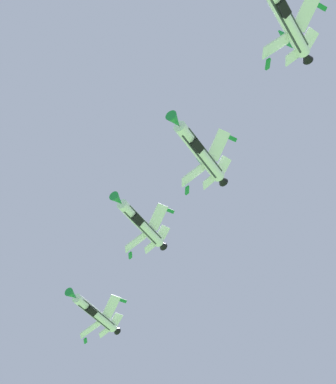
{
  "coord_description": "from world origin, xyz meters",
  "views": [
    {
      "loc": [
        -4.33,
        -6.18,
        1.48
      ],
      "look_at": [
        12.86,
        93.11,
        75.41
      ],
      "focal_mm": 81.49,
      "sensor_mm": 36.0,
      "label": 1
    }
  ],
  "objects_px": {
    "fighter_jet_lead": "(284,17)",
    "fighter_jet_left_outer": "(94,313)",
    "fighter_jet_left_wing": "(199,151)",
    "fighter_jet_right_wing": "(140,223)"
  },
  "relations": [
    {
      "from": "fighter_jet_lead",
      "to": "fighter_jet_left_outer",
      "type": "bearing_deg",
      "value": -40.32
    },
    {
      "from": "fighter_jet_left_wing",
      "to": "fighter_jet_lead",
      "type": "bearing_deg",
      "value": 140.83
    },
    {
      "from": "fighter_jet_left_wing",
      "to": "fighter_jet_left_outer",
      "type": "height_order",
      "value": "fighter_jet_left_wing"
    },
    {
      "from": "fighter_jet_right_wing",
      "to": "fighter_jet_left_outer",
      "type": "relative_size",
      "value": 1.0
    },
    {
      "from": "fighter_jet_lead",
      "to": "fighter_jet_right_wing",
      "type": "height_order",
      "value": "fighter_jet_right_wing"
    },
    {
      "from": "fighter_jet_left_wing",
      "to": "fighter_jet_left_outer",
      "type": "relative_size",
      "value": 1.0
    },
    {
      "from": "fighter_jet_left_wing",
      "to": "fighter_jet_right_wing",
      "type": "relative_size",
      "value": 1.0
    },
    {
      "from": "fighter_jet_right_wing",
      "to": "fighter_jet_left_wing",
      "type": "bearing_deg",
      "value": 138.59
    },
    {
      "from": "fighter_jet_lead",
      "to": "fighter_jet_left_wing",
      "type": "distance_m",
      "value": 23.44
    },
    {
      "from": "fighter_jet_right_wing",
      "to": "fighter_jet_left_outer",
      "type": "distance_m",
      "value": 22.62
    }
  ]
}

